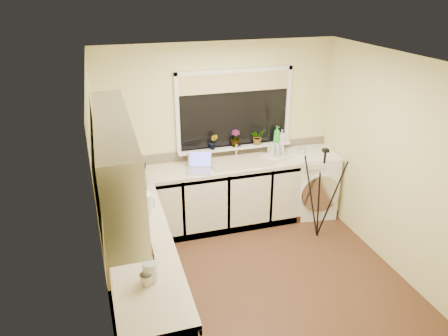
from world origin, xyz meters
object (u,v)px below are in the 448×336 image
washing_machine (309,182)px  soap_bottle_green (277,134)px  cup_back (302,151)px  microwave (130,183)px  kettle (145,204)px  dish_rack (277,157)px  plant_b (213,142)px  tripod (321,194)px  laptop (199,166)px  steel_jar (138,233)px  plant_d (258,137)px  soap_bottle_clear (282,136)px  glass_jug (150,272)px  cup_left (146,280)px  plant_c (235,138)px

washing_machine → soap_bottle_green: soap_bottle_green is taller
cup_back → microwave: bearing=-167.1°
washing_machine → kettle: bearing=-150.3°
dish_rack → plant_b: size_ratio=1.70×
tripod → plant_b: 1.57m
tripod → soap_bottle_green: size_ratio=5.13×
laptop → tripod: (1.46, -0.60, -0.33)m
steel_jar → cup_back: steel_jar is taller
tripod → plant_d: bearing=129.9°
plant_b → plant_d: plant_b is taller
microwave → washing_machine: bearing=-68.4°
washing_machine → soap_bottle_clear: bearing=154.9°
laptop → dish_rack: bearing=22.2°
dish_rack → tripod: size_ratio=0.30×
washing_machine → soap_bottle_green: size_ratio=3.83×
kettle → washing_machine: bearing=21.7°
laptop → cup_back: size_ratio=3.34×
kettle → plant_d: bearing=35.2°
steel_jar → plant_d: 2.49m
microwave → tripod: bearing=-83.1°
kettle → microwave: (-0.10, 0.46, 0.04)m
steel_jar → soap_bottle_green: 2.69m
laptop → microwave: bearing=-133.3°
washing_machine → kettle: (-2.44, -0.97, 0.54)m
dish_rack → plant_b: 0.89m
steel_jar → glass_jug: bearing=-87.6°
plant_b → cup_left: bearing=-117.0°
laptop → glass_jug: bearing=-94.0°
plant_d → soap_bottle_clear: 0.37m
laptop → glass_jug: 2.23m
plant_b → soap_bottle_green: bearing=-0.6°
kettle → microwave: 0.47m
washing_machine → laptop: laptop is taller
glass_jug → plant_c: (1.48, 2.33, 0.18)m
kettle → cup_left: size_ratio=1.93×
washing_machine → soap_bottle_green: (-0.45, 0.21, 0.71)m
soap_bottle_clear → soap_bottle_green: bearing=-164.0°
laptop → microwave: (-0.91, -0.46, 0.09)m
steel_jar → plant_d: plant_d is taller
washing_machine → cup_back: size_ratio=7.93×
soap_bottle_clear → plant_b: bearing=-179.1°
tripod → steel_jar: bearing=-153.8°
steel_jar → plant_b: plant_b is taller
dish_rack → microwave: bearing=-179.8°
microwave → plant_c: bearing=-53.1°
dish_rack → steel_jar: (-2.02, -1.44, 0.03)m
laptop → plant_b: (0.26, 0.27, 0.20)m
plant_d → soap_bottle_green: soap_bottle_green is taller
washing_machine → laptop: bearing=-170.2°
plant_c → steel_jar: bearing=-131.9°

